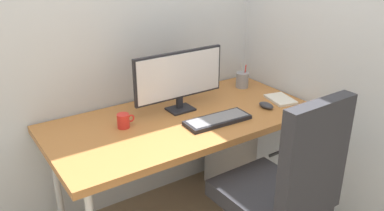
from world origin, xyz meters
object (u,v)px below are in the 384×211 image
object	(u,v)px
monitor	(179,77)
coffee_mug	(124,121)
notebook	(281,99)
office_chair	(284,189)
keyboard	(218,120)
mouse	(266,105)
filing_cabinet	(251,151)
pen_holder	(242,80)

from	to	relation	value
monitor	coffee_mug	distance (m)	0.44
notebook	office_chair	bearing A→B (deg)	-120.82
monitor	keyboard	xyz separation A→B (m)	(0.09, -0.28, -0.20)
keyboard	mouse	xyz separation A→B (m)	(0.38, -0.01, 0.01)
office_chair	mouse	distance (m)	0.66
filing_cabinet	coffee_mug	distance (m)	1.05
pen_holder	office_chair	bearing A→B (deg)	-118.05
pen_holder	monitor	bearing A→B (deg)	-171.10
office_chair	notebook	world-z (taller)	office_chair
office_chair	pen_holder	world-z (taller)	office_chair
coffee_mug	monitor	bearing A→B (deg)	5.62
office_chair	filing_cabinet	size ratio (longest dim) A/B	1.71
filing_cabinet	mouse	bearing A→B (deg)	-111.80
coffee_mug	office_chair	bearing A→B (deg)	-56.86
monitor	pen_holder	size ratio (longest dim) A/B	3.21
monitor	coffee_mug	world-z (taller)	monitor
keyboard	coffee_mug	bearing A→B (deg)	153.97
coffee_mug	pen_holder	bearing A→B (deg)	7.58
keyboard	coffee_mug	distance (m)	0.54
keyboard	mouse	world-z (taller)	mouse
filing_cabinet	keyboard	distance (m)	0.65
keyboard	pen_holder	bearing A→B (deg)	36.44
mouse	notebook	distance (m)	0.17
filing_cabinet	notebook	size ratio (longest dim) A/B	3.22
mouse	office_chair	bearing A→B (deg)	-128.68
keyboard	notebook	world-z (taller)	keyboard
pen_holder	notebook	distance (m)	0.34
office_chair	mouse	xyz separation A→B (m)	(0.36, 0.53, 0.18)
notebook	coffee_mug	distance (m)	1.05
filing_cabinet	monitor	size ratio (longest dim) A/B	1.07
filing_cabinet	notebook	world-z (taller)	notebook
mouse	notebook	size ratio (longest dim) A/B	0.53
keyboard	mouse	size ratio (longest dim) A/B	3.77
monitor	keyboard	size ratio (longest dim) A/B	1.49
pen_holder	coffee_mug	size ratio (longest dim) A/B	1.78
office_chair	filing_cabinet	bearing A→B (deg)	58.64
keyboard	pen_holder	xyz separation A→B (m)	(0.50, 0.37, 0.04)
mouse	pen_holder	xyz separation A→B (m)	(0.12, 0.38, 0.04)
filing_cabinet	keyboard	world-z (taller)	keyboard
notebook	coffee_mug	world-z (taller)	coffee_mug
mouse	notebook	xyz separation A→B (m)	(0.17, 0.04, -0.01)
filing_cabinet	mouse	size ratio (longest dim) A/B	6.06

